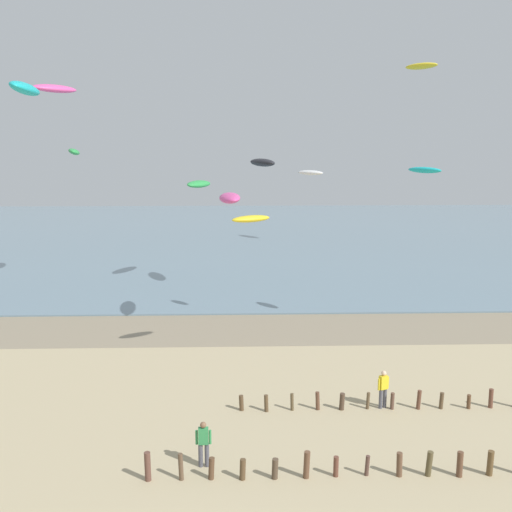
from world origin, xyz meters
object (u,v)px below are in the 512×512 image
kite_aloft_8 (199,184)px  person_nearest_camera (203,443)px  person_mid_beach (383,388)px  kite_aloft_10 (25,89)px  kite_aloft_4 (251,219)px  kite_aloft_7 (421,66)px  kite_aloft_0 (74,152)px  kite_aloft_11 (55,89)px  kite_aloft_1 (310,173)px  kite_aloft_2 (425,170)px  kite_aloft_5 (230,198)px  kite_aloft_6 (262,163)px

kite_aloft_8 → person_nearest_camera: bearing=-151.2°
person_mid_beach → kite_aloft_10: kite_aloft_10 is taller
kite_aloft_4 → kite_aloft_7: (17.27, 30.03, 11.11)m
kite_aloft_0 → kite_aloft_4: kite_aloft_0 is taller
person_nearest_camera → person_mid_beach: 8.79m
kite_aloft_0 → kite_aloft_11: kite_aloft_11 is taller
kite_aloft_0 → kite_aloft_11: 8.16m
kite_aloft_1 → kite_aloft_8: bearing=165.6°
kite_aloft_2 → kite_aloft_4: (-10.08, -4.67, -2.19)m
kite_aloft_2 → kite_aloft_11: (-22.83, 6.93, 5.08)m
kite_aloft_0 → kite_aloft_2: (23.72, -13.86, -0.86)m
kite_aloft_2 → kite_aloft_4: bearing=74.7°
person_nearest_camera → kite_aloft_8: size_ratio=0.51×
kite_aloft_8 → kite_aloft_10: kite_aloft_10 is taller
person_nearest_camera → kite_aloft_5: 16.81m
person_mid_beach → person_nearest_camera: bearing=-149.1°
kite_aloft_2 → kite_aloft_5: kite_aloft_2 is taller
kite_aloft_0 → kite_aloft_7: (30.90, 11.50, 8.06)m
kite_aloft_0 → kite_aloft_2: size_ratio=1.30×
person_nearest_camera → kite_aloft_7: size_ratio=0.49×
kite_aloft_1 → kite_aloft_2: (6.46, -1.02, 0.19)m
kite_aloft_2 → kite_aloft_7: size_ratio=0.61×
person_nearest_camera → kite_aloft_5: bearing=87.1°
kite_aloft_4 → kite_aloft_8: size_ratio=0.65×
kite_aloft_0 → kite_aloft_6: size_ratio=0.78×
person_nearest_camera → kite_aloft_4: bearing=78.9°
kite_aloft_7 → kite_aloft_1: bearing=109.4°
person_mid_beach → kite_aloft_4: bearing=137.3°
kite_aloft_4 → kite_aloft_11: 18.70m
kite_aloft_5 → kite_aloft_6: (2.27, 8.65, 1.78)m
kite_aloft_2 → kite_aloft_8: (-13.84, 13.21, -1.66)m
person_mid_beach → kite_aloft_0: bearing=129.1°
person_mid_beach → kite_aloft_8: size_ratio=0.51×
kite_aloft_10 → kite_aloft_11: size_ratio=0.98×
kite_aloft_1 → kite_aloft_10: 16.15m
kite_aloft_10 → kite_aloft_7: bearing=135.7°
person_nearest_camera → kite_aloft_0: size_ratio=0.61×
kite_aloft_0 → kite_aloft_8: size_ratio=0.84×
person_nearest_camera → kite_aloft_2: bearing=50.2°
kite_aloft_0 → kite_aloft_6: kite_aloft_0 is taller
kite_aloft_0 → kite_aloft_5: kite_aloft_0 is taller
kite_aloft_8 → kite_aloft_11: (-9.00, -6.28, 6.73)m
kite_aloft_1 → kite_aloft_8: 14.32m
kite_aloft_6 → kite_aloft_11: bearing=-101.6°
kite_aloft_11 → kite_aloft_0: bearing=49.2°
person_nearest_camera → kite_aloft_5: size_ratio=0.49×
kite_aloft_4 → kite_aloft_10: (-9.96, -2.05, 6.05)m
kite_aloft_10 → kite_aloft_0: bearing=-173.9°
kite_aloft_11 → kite_aloft_8: bearing=-13.1°
kite_aloft_7 → kite_aloft_11: 35.44m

